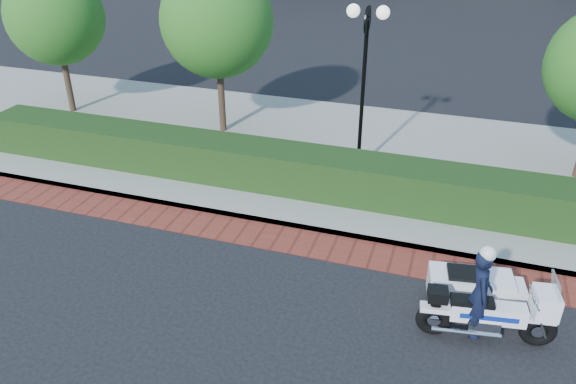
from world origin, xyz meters
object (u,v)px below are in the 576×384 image
(tree_a, at_px, (55,16))
(tree_b, at_px, (217,21))
(lamppost, at_px, (365,64))
(police_motorcycle, at_px, (480,296))

(tree_a, xyz_separation_m, tree_b, (5.50, 0.00, 0.21))
(lamppost, xyz_separation_m, police_motorcycle, (3.20, -5.23, -2.32))
(police_motorcycle, bearing_deg, lamppost, 112.62)
(lamppost, bearing_deg, tree_b, 163.89)
(tree_a, bearing_deg, lamppost, -7.41)
(lamppost, distance_m, tree_a, 10.09)
(tree_a, distance_m, tree_b, 5.50)
(tree_a, bearing_deg, tree_b, 0.00)
(lamppost, relative_size, tree_b, 0.86)
(lamppost, xyz_separation_m, tree_a, (-10.00, 1.30, 0.26))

